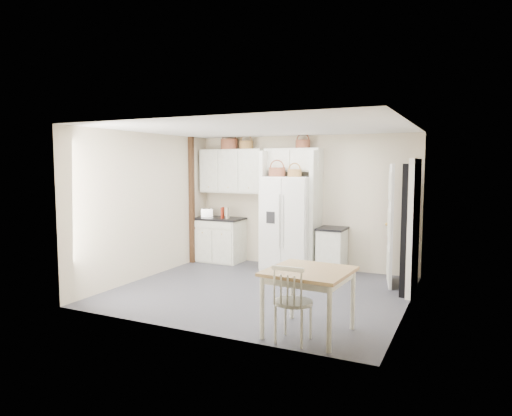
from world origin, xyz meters
The scene contains 27 objects.
floor centered at (0.00, 0.00, 0.00)m, with size 4.50×4.50×0.00m, color #46474F.
ceiling centered at (0.00, 0.00, 2.60)m, with size 4.50×4.50×0.00m, color white.
wall_back centered at (0.00, 2.00, 1.30)m, with size 4.50×4.50×0.00m, color beige.
wall_left centered at (-2.25, 0.00, 1.30)m, with size 4.00×4.00×0.00m, color beige.
wall_right centered at (2.25, 0.00, 1.30)m, with size 4.00×4.00×0.00m, color beige.
refrigerator centered at (-0.15, 1.62, 0.90)m, with size 0.94×0.75×1.81m, color white.
base_cab_left centered at (-1.74, 1.70, 0.44)m, with size 0.96×0.60×0.89m, color beige.
base_cab_right centered at (0.69, 1.70, 0.41)m, with size 0.47×0.56×0.82m, color beige.
dining_table centered at (1.31, -1.45, 0.39)m, with size 0.95×0.95×0.79m, color #9C6C43.
windsor_chair centered at (1.22, -1.75, 0.46)m, with size 0.45×0.41×0.92m, color beige.
counter_left centered at (-1.74, 1.70, 0.91)m, with size 1.00×0.64×0.04m, color black.
counter_right centered at (0.69, 1.70, 0.84)m, with size 0.50×0.60×0.04m, color black.
toaster centered at (-2.04, 1.70, 1.01)m, with size 0.25×0.15×0.17m, color silver.
cookbook_red centered at (-1.63, 1.62, 1.04)m, with size 0.03×0.15×0.23m, color #9B2410.
cookbook_cream centered at (-1.51, 1.62, 1.04)m, with size 0.03×0.15×0.23m, color beige.
basket_upper_b centered at (-1.58, 1.83, 2.46)m, with size 0.36×0.36×0.21m, color brown.
basket_upper_c centered at (-1.18, 1.83, 2.43)m, with size 0.29×0.29×0.17m, color olive.
basket_bridge_b centered at (0.04, 1.83, 2.43)m, with size 0.28×0.28×0.16m, color brown.
basket_fridge_a centered at (-0.37, 1.52, 1.90)m, with size 0.32×0.32×0.17m, color brown.
basket_fridge_b centered at (-0.01, 1.52, 1.88)m, with size 0.26×0.26×0.14m, color olive.
upper_cabinet centered at (-1.50, 1.83, 1.90)m, with size 1.40×0.34×0.90m, color beige.
bridge_cabinet centered at (-0.15, 1.83, 2.12)m, with size 1.12×0.34×0.45m, color beige.
fridge_panel_left centered at (-0.66, 1.70, 1.15)m, with size 0.08×0.60×2.30m, color beige.
fridge_panel_right centered at (0.36, 1.70, 1.15)m, with size 0.08×0.60×2.30m, color beige.
trim_post centered at (-2.20, 1.35, 1.30)m, with size 0.09×0.09×2.60m, color #311C11.
doorway_void centered at (2.16, 1.00, 1.02)m, with size 0.18×0.85×2.05m, color black.
door_slab centered at (1.80, 1.33, 1.02)m, with size 0.80×0.04×2.05m, color white.
Camera 1 is at (3.03, -6.54, 2.04)m, focal length 32.00 mm.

